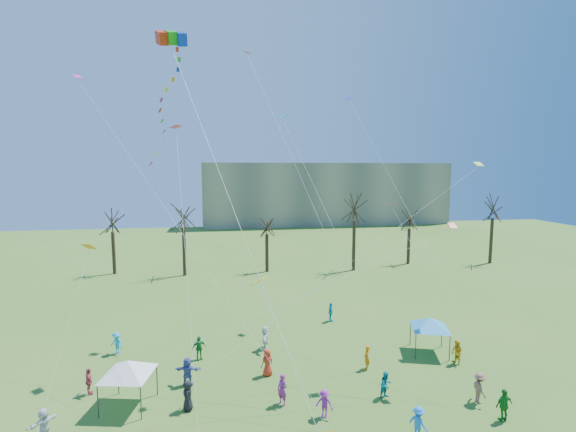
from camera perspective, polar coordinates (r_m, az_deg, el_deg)
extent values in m
cube|color=gray|center=(101.40, 5.29, 3.24)|extent=(60.00, 14.00, 15.00)
cylinder|color=black|center=(56.61, -23.54, -4.83)|extent=(0.44, 0.44, 5.51)
cylinder|color=black|center=(52.78, -14.54, -4.97)|extent=(0.44, 0.44, 6.09)
cylinder|color=black|center=(53.15, -3.02, -5.28)|extent=(0.44, 0.44, 5.01)
cylinder|color=black|center=(54.34, 9.34, -4.16)|extent=(0.44, 0.44, 6.73)
cylinder|color=black|center=(60.03, 16.78, -4.12)|extent=(0.44, 0.44, 5.11)
cylinder|color=black|center=(64.74, 26.92, -3.15)|extent=(0.44, 0.44, 6.55)
cube|color=red|center=(26.69, -17.50, 23.00)|extent=(0.83, 1.21, 1.07)
cube|color=#17A215|center=(26.63, -16.28, 23.08)|extent=(0.83, 1.21, 1.07)
cube|color=#0F30C2|center=(26.58, -15.06, 23.15)|extent=(0.83, 1.21, 1.07)
cylinder|color=white|center=(19.82, -7.64, 0.61)|extent=(0.02, 0.02, 22.30)
cylinder|color=#3F3F44|center=(26.05, -25.43, -22.73)|extent=(0.08, 0.08, 1.92)
cylinder|color=#3F3F44|center=(25.12, -20.19, -23.65)|extent=(0.08, 0.08, 1.92)
cylinder|color=#3F3F44|center=(27.91, -23.01, -20.54)|extent=(0.08, 0.08, 1.92)
cylinder|color=#3F3F44|center=(27.05, -18.13, -21.26)|extent=(0.08, 0.08, 1.92)
pyramid|color=white|center=(25.88, -21.83, -19.35)|extent=(3.58, 3.58, 0.82)
cylinder|color=#3F3F44|center=(31.37, 17.69, -17.23)|extent=(0.08, 0.08, 1.88)
cylinder|color=#3F3F44|center=(31.83, 22.01, -17.04)|extent=(0.08, 0.08, 1.88)
cylinder|color=#3F3F44|center=(33.48, 17.01, -15.64)|extent=(0.08, 0.08, 1.88)
cylinder|color=#3F3F44|center=(33.92, 21.04, -15.50)|extent=(0.08, 0.08, 1.88)
pyramid|color=#2991D0|center=(32.13, 19.53, -14.13)|extent=(3.41, 3.41, 0.81)
imported|color=#1D79EA|center=(23.56, 18.06, -26.15)|extent=(1.05, 1.24, 1.66)
imported|color=#1C8324|center=(26.49, 28.38, -22.56)|extent=(1.08, 0.56, 1.77)
imported|color=silver|center=(25.65, -31.40, -23.93)|extent=(1.37, 1.46, 1.64)
imported|color=black|center=(25.26, -14.07, -23.51)|extent=(0.59, 0.87, 1.72)
imported|color=#972583|center=(25.03, -0.82, -23.46)|extent=(0.76, 0.79, 1.83)
imported|color=#0B849E|center=(26.36, 13.77, -22.29)|extent=(0.95, 0.85, 1.59)
imported|color=#88554A|center=(27.57, 25.57, -21.20)|extent=(0.76, 1.20, 1.77)
imported|color=#C64258|center=(28.63, -26.46, -20.31)|extent=(0.77, 1.03, 1.63)
imported|color=#5056AF|center=(27.66, -14.10, -20.62)|extent=(1.71, 0.79, 1.78)
imported|color=red|center=(27.99, -2.97, -20.08)|extent=(1.03, 0.88, 1.78)
imported|color=orange|center=(29.22, 11.15, -19.15)|extent=(0.56, 0.69, 1.64)
imported|color=gold|center=(31.60, 22.90, -17.46)|extent=(0.76, 0.91, 1.68)
imported|color=#1BA3DF|center=(33.25, -23.19, -16.28)|extent=(1.22, 1.08, 1.63)
imported|color=#1A7A33|center=(30.61, -12.56, -17.85)|extent=(1.10, 0.77, 1.73)
imported|color=white|center=(31.44, -3.25, -16.93)|extent=(0.99, 1.76, 1.81)
imported|color=#902491|center=(24.18, 5.19, -25.05)|extent=(1.16, 1.04, 1.56)
imported|color=#0DA6BA|center=(36.82, 6.09, -13.44)|extent=(0.86, 1.07, 1.71)
cube|color=orange|center=(24.55, -26.44, -3.92)|extent=(0.70, 0.77, 0.38)
cylinder|color=white|center=(23.50, -29.14, -14.61)|extent=(0.01, 0.01, 9.12)
cube|color=#D92464|center=(29.03, -15.63, 12.13)|extent=(0.95, 0.93, 0.18)
cylinder|color=white|center=(23.63, -14.42, -4.88)|extent=(0.01, 0.01, 18.61)
cube|color=yellow|center=(20.34, -4.30, -9.20)|extent=(0.81, 0.75, 0.39)
cylinder|color=white|center=(20.20, 0.58, -19.37)|extent=(0.01, 0.01, 7.59)
cube|color=#1797B0|center=(26.31, -0.74, 13.97)|extent=(0.69, 0.64, 0.28)
cylinder|color=white|center=(23.07, 7.78, -4.43)|extent=(0.01, 0.01, 18.16)
cube|color=blue|center=(38.20, 8.69, 16.39)|extent=(0.93, 0.92, 0.43)
cylinder|color=white|center=(30.10, 16.57, 0.98)|extent=(0.01, 0.01, 25.72)
cube|color=red|center=(27.14, 22.35, -1.29)|extent=(0.49, 0.58, 0.30)
cylinder|color=white|center=(23.15, -2.41, -13.15)|extent=(0.01, 0.01, 24.79)
cube|color=#A1D431|center=(34.26, 25.48, 6.69)|extent=(0.59, 0.70, 0.34)
cylinder|color=white|center=(27.10, 9.62, -5.98)|extent=(0.01, 0.01, 25.61)
cube|color=#C037B0|center=(35.75, -27.79, 17.14)|extent=(0.81, 0.83, 0.39)
cylinder|color=white|center=(27.79, -17.01, 0.98)|extent=(0.01, 0.01, 26.20)
cube|color=#EC480C|center=(36.26, -5.81, 22.10)|extent=(0.74, 0.69, 0.24)
cylinder|color=white|center=(28.63, 2.42, 4.15)|extent=(0.01, 0.01, 26.44)
cube|color=#F228B5|center=(26.85, 14.68, 1.55)|extent=(0.59, 0.46, 0.21)
cylinder|color=white|center=(26.50, 20.03, -9.59)|extent=(0.01, 0.01, 11.15)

